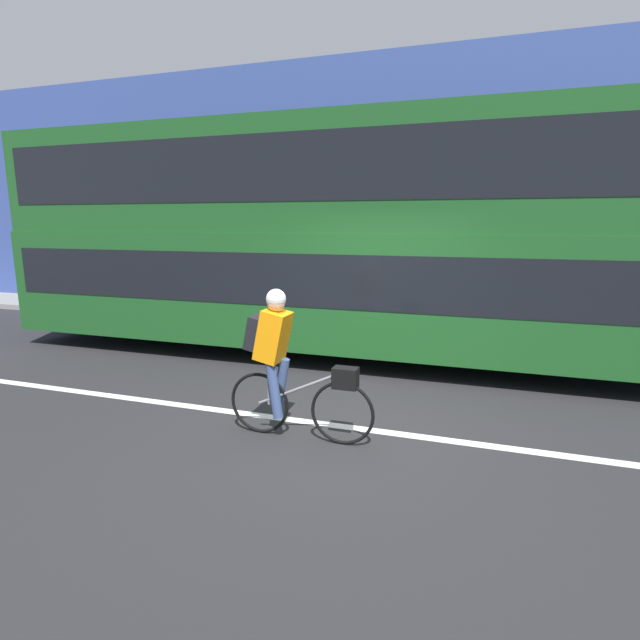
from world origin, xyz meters
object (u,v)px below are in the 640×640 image
object	(u,v)px
cyclist_on_bike	(284,359)
street_sign_post	(468,259)
bus	(325,231)
trash_bin	(381,301)

from	to	relation	value
cyclist_on_bike	street_sign_post	distance (m)	6.16
bus	cyclist_on_bike	size ratio (longest dim) A/B	6.88
bus	trash_bin	size ratio (longest dim) A/B	11.89
street_sign_post	cyclist_on_bike	bearing A→B (deg)	-105.50
cyclist_on_bike	bus	bearing A→B (deg)	100.85
cyclist_on_bike	trash_bin	world-z (taller)	cyclist_on_bike
cyclist_on_bike	trash_bin	distance (m)	5.91
bus	street_sign_post	xyz separation A→B (m)	(2.31, 2.37, -0.58)
trash_bin	street_sign_post	size ratio (longest dim) A/B	0.37
bus	cyclist_on_bike	world-z (taller)	bus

